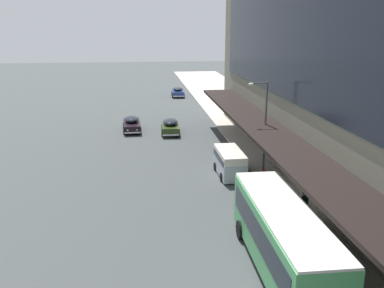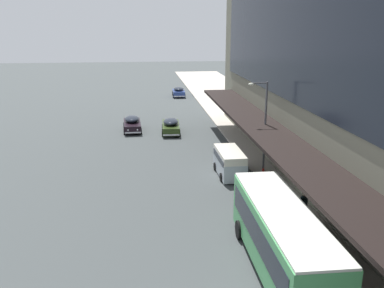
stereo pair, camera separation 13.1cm
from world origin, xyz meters
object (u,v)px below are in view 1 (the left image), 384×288
object	(u,v)px
sedan_oncoming_front	(170,126)
pedestrian_at_kerb	(304,204)
sedan_far_back	(132,124)
street_lamp	(263,120)
transit_bus_kerbside_front	(283,236)
vw_van	(229,161)
fire_hydrant	(263,173)
sedan_oncoming_rear	(178,92)

from	to	relation	value
sedan_oncoming_front	pedestrian_at_kerb	xyz separation A→B (m)	(6.01, -22.17, 0.40)
sedan_far_back	street_lamp	xyz separation A→B (m)	(10.04, -15.05, 3.43)
transit_bus_kerbside_front	sedan_far_back	distance (m)	29.32
transit_bus_kerbside_front	pedestrian_at_kerb	size ratio (longest dim) A/B	5.41
vw_van	sedan_oncoming_front	bearing A→B (deg)	104.41
pedestrian_at_kerb	fire_hydrant	world-z (taller)	pedestrian_at_kerb
sedan_far_back	vw_van	world-z (taller)	vw_van
transit_bus_kerbside_front	sedan_far_back	size ratio (longest dim) A/B	2.11
sedan_oncoming_front	fire_hydrant	bearing A→B (deg)	-68.57
sedan_oncoming_rear	transit_bus_kerbside_front	bearing A→B (deg)	-89.91
pedestrian_at_kerb	street_lamp	world-z (taller)	street_lamp
fire_hydrant	sedan_oncoming_front	bearing A→B (deg)	111.43
transit_bus_kerbside_front	pedestrian_at_kerb	world-z (taller)	transit_bus_kerbside_front
sedan_oncoming_rear	sedan_far_back	bearing A→B (deg)	-108.01
sedan_far_back	pedestrian_at_kerb	distance (m)	25.76
transit_bus_kerbside_front	sedan_oncoming_front	size ratio (longest dim) A/B	2.07
transit_bus_kerbside_front	street_lamp	distance (m)	13.87
sedan_oncoming_rear	pedestrian_at_kerb	xyz separation A→B (m)	(3.00, -45.47, 0.43)
sedan_far_back	street_lamp	world-z (taller)	street_lamp
transit_bus_kerbside_front	fire_hydrant	size ratio (longest dim) A/B	14.36
street_lamp	fire_hydrant	size ratio (longest dim) A/B	9.97
transit_bus_kerbside_front	pedestrian_at_kerb	distance (m)	5.58
sedan_oncoming_rear	fire_hydrant	world-z (taller)	sedan_oncoming_rear
transit_bus_kerbside_front	sedan_oncoming_rear	distance (m)	50.19
pedestrian_at_kerb	sedan_oncoming_front	bearing A→B (deg)	105.17
vw_van	pedestrian_at_kerb	bearing A→B (deg)	-73.67
transit_bus_kerbside_front	vw_van	size ratio (longest dim) A/B	2.20
sedan_far_back	vw_van	distance (m)	16.80
sedan_far_back	street_lamp	bearing A→B (deg)	-56.29
street_lamp	vw_van	bearing A→B (deg)	179.19
sedan_oncoming_front	transit_bus_kerbside_front	bearing A→B (deg)	-83.45
transit_bus_kerbside_front	pedestrian_at_kerb	xyz separation A→B (m)	(2.92, 4.71, -0.65)
sedan_oncoming_front	fire_hydrant	xyz separation A→B (m)	(5.79, -14.75, -0.28)
pedestrian_at_kerb	street_lamp	distance (m)	9.17
sedan_far_back	pedestrian_at_kerb	size ratio (longest dim) A/B	2.57
sedan_oncoming_rear	pedestrian_at_kerb	world-z (taller)	pedestrian_at_kerb
sedan_oncoming_rear	pedestrian_at_kerb	bearing A→B (deg)	-86.22
vw_van	pedestrian_at_kerb	size ratio (longest dim) A/B	2.46
transit_bus_kerbside_front	sedan_oncoming_rear	size ratio (longest dim) A/B	2.30
sedan_oncoming_rear	vw_van	world-z (taller)	vw_van
sedan_oncoming_front	street_lamp	xyz separation A→B (m)	(5.98, -13.52, 3.43)
fire_hydrant	sedan_far_back	bearing A→B (deg)	121.19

